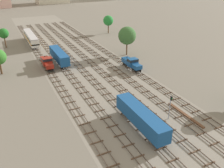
{
  "coord_description": "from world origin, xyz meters",
  "views": [
    {
      "loc": [
        -22.81,
        -13.42,
        26.45
      ],
      "look_at": [
        0.0,
        33.18,
        1.5
      ],
      "focal_mm": 38.31,
      "sensor_mm": 36.0,
      "label": 1
    }
  ],
  "objects_px": {
    "shunter_loco_far_left_mid": "(47,62)",
    "signal_post_nearest": "(170,104)",
    "freight_boxcar_left_midfar": "(59,55)",
    "diesel_railcar_far_left_far": "(31,37)",
    "freight_boxcar_centre_left_nearest": "(141,117)",
    "shunter_loco_right_near": "(132,63)"
  },
  "relations": [
    {
      "from": "freight_boxcar_centre_left_nearest",
      "to": "freight_boxcar_left_midfar",
      "type": "bearing_deg",
      "value": 96.26
    },
    {
      "from": "shunter_loco_far_left_mid",
      "to": "freight_boxcar_left_midfar",
      "type": "distance_m",
      "value": 5.28
    },
    {
      "from": "freight_boxcar_centre_left_nearest",
      "to": "shunter_loco_far_left_mid",
      "type": "relative_size",
      "value": 1.65
    },
    {
      "from": "freight_boxcar_left_midfar",
      "to": "diesel_railcar_far_left_far",
      "type": "xyz_separation_m",
      "value": [
        -4.41,
        25.67,
        0.15
      ]
    },
    {
      "from": "shunter_loco_right_near",
      "to": "freight_boxcar_left_midfar",
      "type": "xyz_separation_m",
      "value": [
        -17.6,
        14.35,
        0.44
      ]
    },
    {
      "from": "shunter_loco_far_left_mid",
      "to": "signal_post_nearest",
      "type": "distance_m",
      "value": 40.22
    },
    {
      "from": "signal_post_nearest",
      "to": "shunter_loco_right_near",
      "type": "bearing_deg",
      "value": 75.56
    },
    {
      "from": "freight_boxcar_centre_left_nearest",
      "to": "shunter_loco_right_near",
      "type": "bearing_deg",
      "value": 62.9
    },
    {
      "from": "freight_boxcar_left_midfar",
      "to": "diesel_railcar_far_left_far",
      "type": "relative_size",
      "value": 0.68
    },
    {
      "from": "freight_boxcar_left_midfar",
      "to": "diesel_railcar_far_left_far",
      "type": "distance_m",
      "value": 26.04
    },
    {
      "from": "shunter_loco_far_left_mid",
      "to": "freight_boxcar_left_midfar",
      "type": "bearing_deg",
      "value": 33.02
    },
    {
      "from": "diesel_railcar_far_left_far",
      "to": "signal_post_nearest",
      "type": "bearing_deg",
      "value": -76.79
    },
    {
      "from": "freight_boxcar_centre_left_nearest",
      "to": "shunter_loco_far_left_mid",
      "type": "bearing_deg",
      "value": 103.3
    },
    {
      "from": "shunter_loco_right_near",
      "to": "freight_boxcar_centre_left_nearest",
      "type": "bearing_deg",
      "value": -117.1
    },
    {
      "from": "shunter_loco_right_near",
      "to": "diesel_railcar_far_left_far",
      "type": "height_order",
      "value": "diesel_railcar_far_left_far"
    },
    {
      "from": "shunter_loco_far_left_mid",
      "to": "diesel_railcar_far_left_far",
      "type": "xyz_separation_m",
      "value": [
        0.0,
        28.53,
        0.59
      ]
    },
    {
      "from": "freight_boxcar_centre_left_nearest",
      "to": "shunter_loco_right_near",
      "type": "relative_size",
      "value": 1.65
    },
    {
      "from": "freight_boxcar_centre_left_nearest",
      "to": "freight_boxcar_left_midfar",
      "type": "distance_m",
      "value": 40.38
    },
    {
      "from": "freight_boxcar_centre_left_nearest",
      "to": "shunter_loco_right_near",
      "type": "height_order",
      "value": "freight_boxcar_centre_left_nearest"
    },
    {
      "from": "shunter_loco_far_left_mid",
      "to": "signal_post_nearest",
      "type": "relative_size",
      "value": 1.65
    },
    {
      "from": "shunter_loco_right_near",
      "to": "shunter_loco_far_left_mid",
      "type": "height_order",
      "value": "same"
    },
    {
      "from": "signal_post_nearest",
      "to": "freight_boxcar_centre_left_nearest",
      "type": "bearing_deg",
      "value": -178.8
    }
  ]
}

